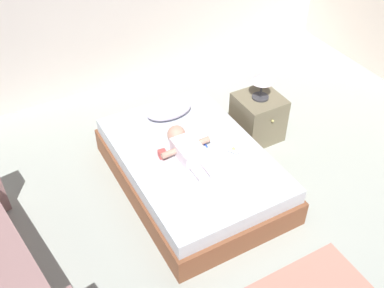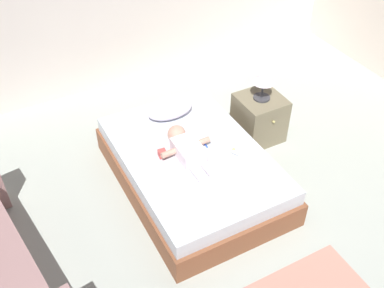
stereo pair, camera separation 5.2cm
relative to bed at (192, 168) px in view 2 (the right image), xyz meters
name	(u,v)px [view 2 (the right image)]	position (x,y,z in m)	size (l,w,h in m)	color
ground_plane	(257,246)	(0.14, -0.93, -0.20)	(8.00, 8.00, 0.00)	#A6AEA4
bed	(192,168)	(0.00, 0.00, 0.00)	(1.27, 1.87, 0.40)	brown
pillow	(170,109)	(0.07, 0.61, 0.28)	(0.48, 0.28, 0.15)	silver
baby	(186,147)	(-0.05, 0.02, 0.27)	(0.49, 0.67, 0.17)	white
toothbrush	(204,143)	(0.16, 0.06, 0.21)	(0.02, 0.13, 0.02)	blue
nightstand	(259,118)	(0.97, 0.30, 0.05)	(0.45, 0.48, 0.50)	#746A50
lamp	(264,80)	(0.97, 0.30, 0.53)	(0.23, 0.23, 0.30)	#333338
toy_block	(162,154)	(-0.26, 0.08, 0.24)	(0.08, 0.08, 0.07)	#CE4744
baby_bottle	(234,151)	(0.33, -0.19, 0.23)	(0.10, 0.12, 0.07)	white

